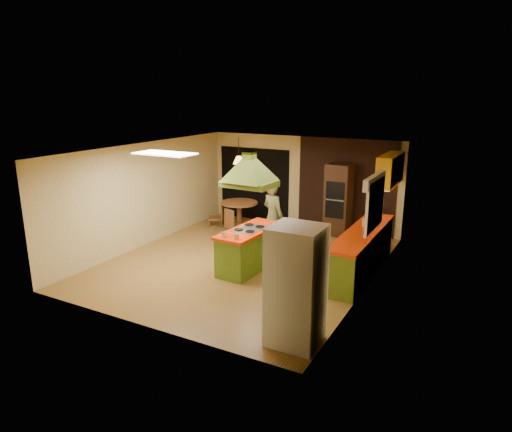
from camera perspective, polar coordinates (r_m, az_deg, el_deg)
The scene contains 21 objects.
ground at distance 10.20m, azimuth -1.48°, elevation -5.76°, with size 6.50×6.50×0.00m, color olive.
room_walls at distance 9.82m, azimuth -1.53°, elevation 1.06°, with size 5.50×6.50×6.50m.
ceiling_plane at distance 9.59m, azimuth -1.58°, elevation 8.32°, with size 6.50×6.50×0.00m, color silver.
brick_panel at distance 12.24m, azimuth 11.18°, elevation 3.64°, with size 2.64×0.03×2.50m, color #381E14.
nook_opening at distance 13.33m, azimuth -0.23°, elevation 4.00°, with size 2.20×0.03×2.10m, color black.
right_counter at distance 9.69m, azimuth 13.05°, elevation -4.41°, with size 0.62×3.05×0.92m.
upper_cabinets at distance 10.81m, azimuth 16.43°, elevation 5.56°, with size 0.34×1.40×0.70m, color yellow.
window_right at distance 9.09m, azimuth 14.69°, elevation 2.77°, with size 0.12×1.35×1.06m.
fluor_panel at distance 9.23m, azimuth -11.34°, elevation 7.66°, with size 1.20×0.60×0.03m, color white.
kitchen_island at distance 9.70m, azimuth -0.80°, elevation -4.09°, with size 0.80×1.78×0.89m.
range_hood at distance 9.26m, azimuth -0.84°, elevation 6.52°, with size 1.06×0.79×0.79m.
man at distance 10.64m, azimuth 2.15°, elevation -0.07°, with size 0.62×0.41×1.69m, color brown.
refrigerator at distance 6.78m, azimuth 5.02°, elevation -8.70°, with size 0.75×0.71×1.83m, color white.
wall_oven at distance 12.07m, azimuth 10.26°, elevation 2.02°, with size 0.63×0.61×1.88m.
dining_table at distance 12.51m, azimuth -2.10°, elevation 0.78°, with size 1.00×1.00×0.75m.
chair_left at distance 12.83m, azimuth -5.02°, elevation 0.33°, with size 0.40×0.40×0.72m, color brown, non-canonical shape.
chair_near at distance 11.89m, azimuth -2.63°, elevation -0.78°, with size 0.41×0.41×0.75m, color brown, non-canonical shape.
pendant_lamp at distance 12.23m, azimuth -2.16°, elevation 7.01°, with size 0.31×0.31×0.20m, color #FF9E3F.
canister_large at distance 10.73m, azimuth 14.82°, elevation 0.62°, with size 0.16×0.16×0.24m, color beige.
canister_medium at distance 10.22m, azimuth 14.08°, elevation -0.19°, with size 0.14×0.14×0.19m, color beige.
canister_small at distance 9.87m, azimuth 13.52°, elevation -0.76°, with size 0.13×0.13×0.17m, color beige.
Camera 1 is at (4.73, -8.25, 3.67)m, focal length 32.00 mm.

